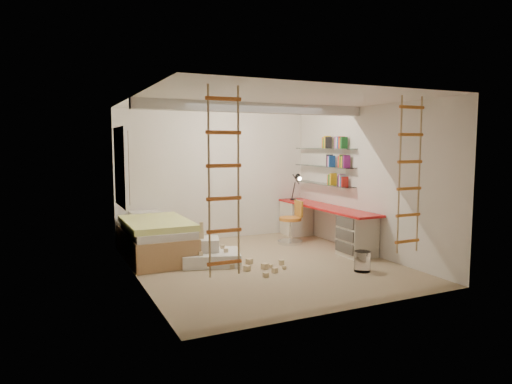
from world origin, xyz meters
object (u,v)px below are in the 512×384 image
bed (155,238)px  swivel_chair (291,228)px  desk (324,224)px  play_platform (209,254)px

bed → swivel_chair: bearing=-0.7°
bed → swivel_chair: (2.66, -0.03, -0.02)m
bed → swivel_chair: 2.66m
bed → swivel_chair: size_ratio=2.38×
desk → bed: (-3.20, 0.36, -0.07)m
play_platform → desk: bearing=9.6°
bed → play_platform: size_ratio=1.86×
swivel_chair → play_platform: swivel_chair is taller
desk → play_platform: (-2.51, -0.42, -0.25)m
swivel_chair → play_platform: bearing=-159.0°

